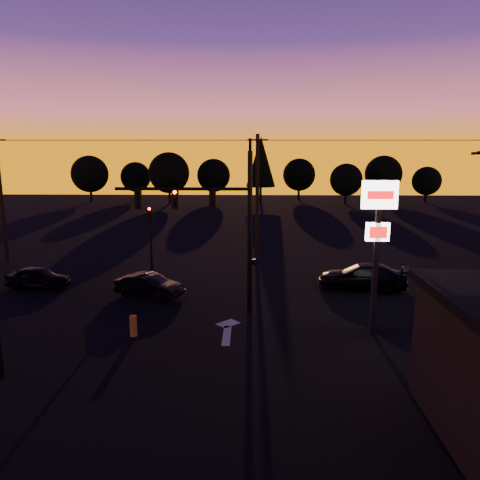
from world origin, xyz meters
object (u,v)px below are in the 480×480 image
Objects in this scene: traffic_signal_mast at (217,215)px; secondary_signal at (150,229)px; car_left at (38,277)px; car_right at (362,277)px; pylon_sign at (378,225)px; car_mid at (149,285)px; bollard at (133,326)px.

traffic_signal_mast is 1.97× the size of secondary_signal.
car_right is at bearing -83.31° from car_left.
traffic_signal_mast is 1.69× the size of car_right.
traffic_signal_mast is 10.03m from car_right.
car_left is at bearing -148.10° from secondary_signal.
traffic_signal_mast reaches higher than pylon_sign.
secondary_signal is at bearing -52.13° from car_left.
secondary_signal is 0.85× the size of car_right.
car_mid is at bearing 149.31° from traffic_signal_mast.
car_right reaches higher than bollard.
pylon_sign is 1.77× the size of car_mid.
secondary_signal reaches higher than car_mid.
pylon_sign is 1.85× the size of car_left.
bollard is (-3.50, -3.12, -4.47)m from traffic_signal_mast.
car_right is (13.07, -3.46, -2.12)m from secondary_signal.
secondary_signal is 0.64× the size of pylon_sign.
secondary_signal is at bearing -94.25° from car_right.
car_mid is 12.25m from car_right.
car_left is at bearing 136.73° from bollard.
secondary_signal is at bearing 123.19° from traffic_signal_mast.
secondary_signal is 5.68m from car_mid.
secondary_signal is 7.35m from car_left.
car_right is at bearing 80.69° from pylon_sign.
traffic_signal_mast is at bearing 41.72° from bollard.
car_mid is (6.88, -1.44, 0.00)m from car_left.
bollard is at bearing -176.60° from pylon_sign.
secondary_signal reaches higher than car_right.
traffic_signal_mast reaches higher than car_left.
secondary_signal is at bearing 97.50° from bollard.
car_mid reaches higher than bollard.
bollard is at bearing -138.28° from traffic_signal_mast.
traffic_signal_mast is 6.48m from bollard.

